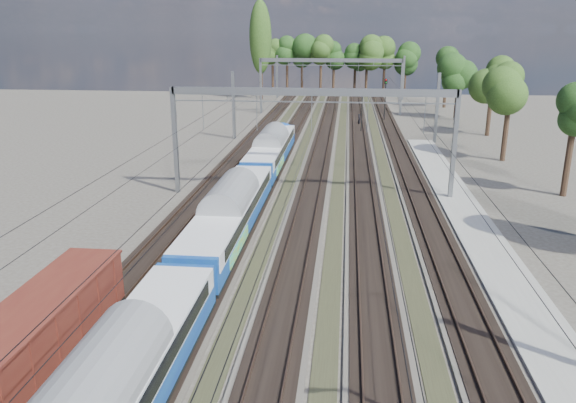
# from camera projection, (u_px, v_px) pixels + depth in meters

# --- Properties ---
(track_bed) EXTENTS (21.00, 130.00, 0.34)m
(track_bed) POSITION_uv_depth(u_px,v_px,m) (320.00, 157.00, 61.68)
(track_bed) COLOR #47423A
(track_bed) RESTS_ON ground
(platform) EXTENTS (3.00, 70.00, 0.30)m
(platform) POSITION_uv_depth(u_px,v_px,m) (483.00, 242.00, 36.71)
(platform) COLOR gray
(platform) RESTS_ON ground
(catenary) EXTENTS (25.65, 130.00, 9.00)m
(catenary) POSITION_uv_depth(u_px,v_px,m) (327.00, 91.00, 67.10)
(catenary) COLOR slate
(catenary) RESTS_ON ground
(tree_belt) EXTENTS (39.21, 99.11, 11.77)m
(tree_belt) POSITION_uv_depth(u_px,v_px,m) (365.00, 57.00, 106.24)
(tree_belt) COLOR black
(tree_belt) RESTS_ON ground
(poplar) EXTENTS (4.40, 4.40, 19.04)m
(poplar) POSITION_uv_depth(u_px,v_px,m) (260.00, 38.00, 110.03)
(poplar) COLOR black
(poplar) RESTS_ON ground
(emu_train) EXTENTS (2.86, 60.44, 4.18)m
(emu_train) POSITION_uv_depth(u_px,v_px,m) (229.00, 209.00, 35.98)
(emu_train) COLOR black
(emu_train) RESTS_ON ground
(freight_boxcar) EXTENTS (2.61, 12.60, 3.25)m
(freight_boxcar) POSITION_uv_depth(u_px,v_px,m) (29.00, 344.00, 21.45)
(freight_boxcar) COLOR black
(freight_boxcar) RESTS_ON ground
(worker) EXTENTS (0.59, 0.73, 1.75)m
(worker) POSITION_uv_depth(u_px,v_px,m) (359.00, 120.00, 81.69)
(worker) COLOR black
(worker) RESTS_ON ground
(signal_near) EXTENTS (0.38, 0.35, 5.54)m
(signal_near) POSITION_uv_depth(u_px,v_px,m) (362.00, 107.00, 75.63)
(signal_near) COLOR black
(signal_near) RESTS_ON ground
(signal_far) EXTENTS (0.46, 0.42, 6.38)m
(signal_far) POSITION_uv_depth(u_px,v_px,m) (385.00, 94.00, 85.04)
(signal_far) COLOR black
(signal_far) RESTS_ON ground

